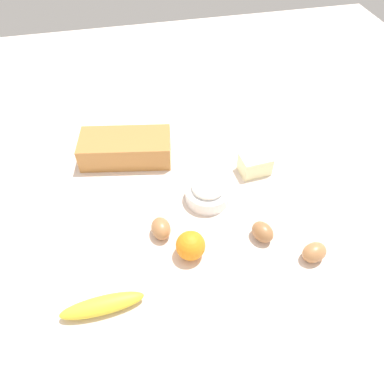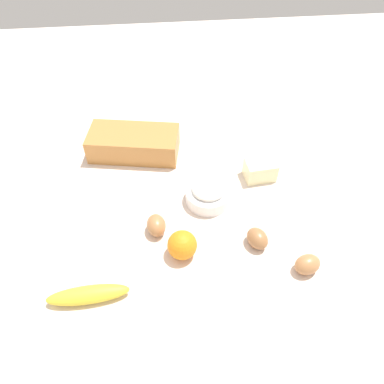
% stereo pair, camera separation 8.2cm
% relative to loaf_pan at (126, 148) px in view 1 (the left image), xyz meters
% --- Properties ---
extents(ground_plane, '(2.40, 2.40, 0.02)m').
position_rel_loaf_pan_xyz_m(ground_plane, '(0.16, -0.23, -0.05)').
color(ground_plane, beige).
extents(loaf_pan, '(0.30, 0.18, 0.08)m').
position_rel_loaf_pan_xyz_m(loaf_pan, '(0.00, 0.00, 0.00)').
color(loaf_pan, '#B77A3D').
rests_on(loaf_pan, ground_plane).
extents(flour_bowl, '(0.13, 0.13, 0.06)m').
position_rel_loaf_pan_xyz_m(flour_bowl, '(0.21, -0.23, -0.01)').
color(flour_bowl, white).
rests_on(flour_bowl, ground_plane).
extents(banana, '(0.19, 0.05, 0.04)m').
position_rel_loaf_pan_xyz_m(banana, '(-0.10, -0.50, -0.02)').
color(banana, yellow).
rests_on(banana, ground_plane).
extents(orange_fruit, '(0.07, 0.07, 0.07)m').
position_rel_loaf_pan_xyz_m(orange_fruit, '(0.12, -0.40, -0.00)').
color(orange_fruit, orange).
rests_on(orange_fruit, ground_plane).
extents(butter_block, '(0.10, 0.07, 0.06)m').
position_rel_loaf_pan_xyz_m(butter_block, '(0.38, -0.15, -0.01)').
color(butter_block, '#F4EDB2').
rests_on(butter_block, ground_plane).
extents(egg_near_butter, '(0.06, 0.07, 0.05)m').
position_rel_loaf_pan_xyz_m(egg_near_butter, '(0.06, -0.32, -0.02)').
color(egg_near_butter, '#AB7345').
rests_on(egg_near_butter, ground_plane).
extents(egg_beside_bowl, '(0.08, 0.06, 0.05)m').
position_rel_loaf_pan_xyz_m(egg_beside_bowl, '(0.42, -0.48, -0.02)').
color(egg_beside_bowl, '#AF7647').
rests_on(egg_beside_bowl, ground_plane).
extents(egg_loose, '(0.07, 0.08, 0.05)m').
position_rel_loaf_pan_xyz_m(egg_loose, '(0.32, -0.39, -0.02)').
color(egg_loose, '#9E6A40').
rests_on(egg_loose, ground_plane).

